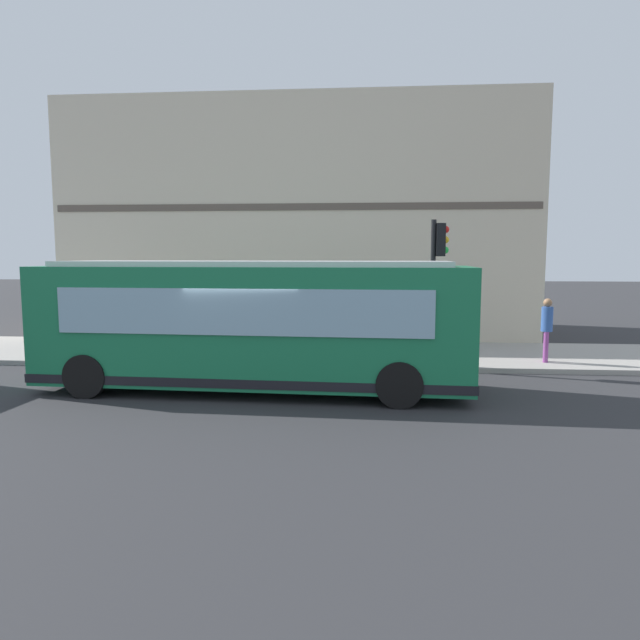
% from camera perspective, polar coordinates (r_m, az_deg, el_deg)
% --- Properties ---
extents(ground, '(120.00, 120.00, 0.00)m').
position_cam_1_polar(ground, '(13.67, -6.79, -7.12)').
color(ground, '#2D2D30').
extents(sidewalk_curb, '(4.71, 40.00, 0.15)m').
position_cam_1_polar(sidewalk_curb, '(18.44, -3.71, -3.31)').
color(sidewalk_curb, '#9E9991').
rests_on(sidewalk_curb, ground).
extents(building_corner, '(7.48, 17.60, 8.91)m').
position_cam_1_polar(building_corner, '(24.22, -1.65, 9.42)').
color(building_corner, beige).
rests_on(building_corner, ground).
extents(city_bus_nearside, '(2.96, 10.14, 3.07)m').
position_cam_1_polar(city_bus_nearside, '(13.53, -6.68, -0.57)').
color(city_bus_nearside, '#197247').
rests_on(city_bus_nearside, ground).
extents(traffic_light_near_corner, '(0.32, 0.49, 4.02)m').
position_cam_1_polar(traffic_light_near_corner, '(16.14, 11.64, 5.46)').
color(traffic_light_near_corner, black).
rests_on(traffic_light_near_corner, sidewalk_curb).
extents(fire_hydrant, '(0.35, 0.35, 0.74)m').
position_cam_1_polar(fire_hydrant, '(18.65, 10.24, -1.92)').
color(fire_hydrant, red).
rests_on(fire_hydrant, sidewalk_curb).
extents(pedestrian_near_building_entrance, '(0.32, 0.32, 1.70)m').
position_cam_1_polar(pedestrian_near_building_entrance, '(19.79, -18.72, 0.12)').
color(pedestrian_near_building_entrance, '#B23338').
rests_on(pedestrian_near_building_entrance, sidewalk_curb).
extents(pedestrian_by_light_pole, '(0.32, 0.32, 1.83)m').
position_cam_1_polar(pedestrian_by_light_pole, '(17.57, 21.68, -0.49)').
color(pedestrian_by_light_pole, '#8C3F8C').
rests_on(pedestrian_by_light_pole, sidewalk_curb).
extents(pedestrian_near_hydrant, '(0.32, 0.32, 1.73)m').
position_cam_1_polar(pedestrian_near_hydrant, '(19.62, -7.28, 0.41)').
color(pedestrian_near_hydrant, black).
rests_on(pedestrian_near_hydrant, sidewalk_curb).
extents(pedestrian_walking_along_curb, '(0.32, 0.32, 1.83)m').
position_cam_1_polar(pedestrian_walking_along_curb, '(18.80, 1.68, 0.40)').
color(pedestrian_walking_along_curb, '#8C3F8C').
rests_on(pedestrian_walking_along_curb, sidewalk_curb).
extents(newspaper_vending_box, '(0.44, 0.42, 0.90)m').
position_cam_1_polar(newspaper_vending_box, '(18.27, -18.78, -2.05)').
color(newspaper_vending_box, '#197233').
rests_on(newspaper_vending_box, sidewalk_curb).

